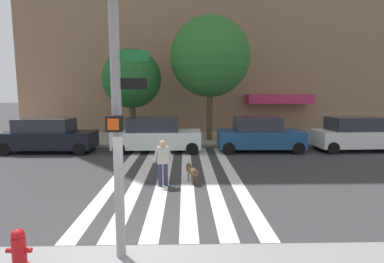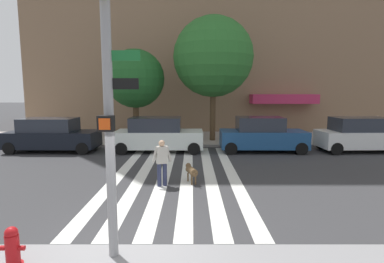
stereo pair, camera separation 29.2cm
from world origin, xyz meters
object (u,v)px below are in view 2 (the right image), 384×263
at_px(traffic_light_pole, 106,80).
at_px(parked_car_third_in_line, 261,135).
at_px(street_tree_nearest, 134,79).
at_px(fire_hydrant, 11,248).
at_px(parked_car_near_curb, 51,135).
at_px(parked_car_behind_first, 157,135).
at_px(pedestrian_bystander, 375,127).
at_px(dog_on_leash, 190,171).
at_px(parked_car_fourth_in_line, 361,135).
at_px(pedestrian_dog_walker, 161,160).
at_px(street_tree_middle, 212,57).

xyz_separation_m(traffic_light_pole, parked_car_third_in_line, (5.39, 11.06, -2.60)).
bearing_deg(traffic_light_pole, street_tree_nearest, 98.57).
bearing_deg(parked_car_third_in_line, fire_hydrant, -121.92).
distance_m(fire_hydrant, street_tree_nearest, 15.12).
xyz_separation_m(parked_car_near_curb, parked_car_third_in_line, (11.62, -0.00, 0.01)).
xyz_separation_m(fire_hydrant, parked_car_behind_first, (1.38, 11.41, 0.41)).
relative_size(parked_car_behind_first, pedestrian_bystander, 2.92).
height_order(street_tree_nearest, pedestrian_bystander, street_tree_nearest).
distance_m(parked_car_near_curb, dog_on_leash, 9.67).
height_order(parked_car_fourth_in_line, dog_on_leash, parked_car_fourth_in_line).
bearing_deg(pedestrian_dog_walker, dog_on_leash, 21.08).
distance_m(street_tree_middle, dog_on_leash, 10.29).
bearing_deg(pedestrian_bystander, parked_car_behind_first, -169.32).
bearing_deg(traffic_light_pole, dog_on_leash, 74.22).
bearing_deg(street_tree_nearest, traffic_light_pole, -81.43).
relative_size(parked_car_behind_first, street_tree_middle, 0.61).
relative_size(traffic_light_pole, street_tree_middle, 0.74).
bearing_deg(traffic_light_pole, street_tree_middle, 78.56).
height_order(parked_car_near_curb, parked_car_third_in_line, parked_car_third_in_line).
xyz_separation_m(fire_hydrant, parked_car_third_in_line, (7.11, 11.41, 0.40)).
relative_size(parked_car_near_curb, parked_car_fourth_in_line, 0.99).
distance_m(street_tree_nearest, street_tree_middle, 5.20).
relative_size(traffic_light_pole, pedestrian_dog_walker, 3.54).
xyz_separation_m(parked_car_behind_first, parked_car_fourth_in_line, (11.31, -0.00, 0.01)).
xyz_separation_m(traffic_light_pole, parked_car_fourth_in_line, (10.96, 11.06, -2.58)).
xyz_separation_m(parked_car_third_in_line, pedestrian_dog_walker, (-4.92, -6.19, 0.00)).
relative_size(parked_car_behind_first, dog_on_leash, 4.63).
height_order(street_tree_middle, pedestrian_bystander, street_tree_middle).
relative_size(street_tree_middle, pedestrian_bystander, 4.81).
bearing_deg(pedestrian_dog_walker, parked_car_fourth_in_line, 30.53).
xyz_separation_m(street_tree_nearest, pedestrian_dog_walker, (2.62, -9.47, -3.19)).
bearing_deg(street_tree_nearest, parked_car_fourth_in_line, -14.01).
bearing_deg(fire_hydrant, parked_car_third_in_line, 58.08).
relative_size(parked_car_behind_first, parked_car_third_in_line, 1.02).
relative_size(fire_hydrant, parked_car_behind_first, 0.16).
xyz_separation_m(parked_car_fourth_in_line, pedestrian_dog_walker, (-10.50, -6.19, -0.01)).
xyz_separation_m(parked_car_fourth_in_line, street_tree_middle, (-8.10, 3.07, 4.54)).
bearing_deg(parked_car_fourth_in_line, dog_on_leash, -148.54).
height_order(parked_car_near_curb, street_tree_nearest, street_tree_nearest).
relative_size(street_tree_middle, dog_on_leash, 7.64).
height_order(parked_car_near_curb, pedestrian_dog_walker, parked_car_near_curb).
relative_size(traffic_light_pole, parked_car_near_curb, 1.19).
relative_size(parked_car_near_curb, pedestrian_dog_walker, 2.98).
height_order(parked_car_near_curb, parked_car_fourth_in_line, parked_car_fourth_in_line).
distance_m(parked_car_third_in_line, pedestrian_bystander, 8.33).
xyz_separation_m(street_tree_nearest, street_tree_middle, (5.02, -0.20, 1.36)).
xyz_separation_m(parked_car_near_curb, parked_car_behind_first, (5.88, -0.00, 0.02)).
distance_m(parked_car_near_curb, parked_car_third_in_line, 11.62).
distance_m(parked_car_near_curb, parked_car_behind_first, 5.88).
bearing_deg(parked_car_fourth_in_line, parked_car_behind_first, 179.99).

